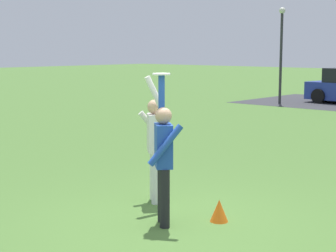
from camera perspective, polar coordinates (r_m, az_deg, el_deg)
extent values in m
plane|color=#4C7533|center=(7.75, 0.41, -10.22)|extent=(120.00, 120.00, 0.00)
cylinder|color=black|center=(7.47, -0.35, -7.63)|extent=(0.14, 0.14, 0.82)
cylinder|color=black|center=(7.72, -0.59, -7.11)|extent=(0.14, 0.14, 0.82)
cube|color=#234CB2|center=(7.44, -0.48, -2.09)|extent=(0.42, 0.40, 0.60)
sphere|color=tan|center=(7.38, -0.48, 1.09)|extent=(0.23, 0.23, 0.23)
cylinder|color=#234CB2|center=(7.21, -0.26, -2.03)|extent=(0.35, 0.41, 0.59)
cylinder|color=#234CB2|center=(7.58, -0.68, 2.91)|extent=(0.09, 0.09, 0.66)
cylinder|color=silver|center=(8.84, -1.48, -5.15)|extent=(0.14, 0.14, 0.82)
cylinder|color=silver|center=(8.59, -1.30, -5.54)|extent=(0.14, 0.14, 0.82)
cube|color=silver|center=(8.58, -1.40, -0.73)|extent=(0.42, 0.40, 0.60)
sphere|color=tan|center=(8.53, -1.41, 2.03)|extent=(0.23, 0.23, 0.23)
cylinder|color=silver|center=(8.79, -1.56, -0.20)|extent=(0.35, 0.41, 0.59)
cylinder|color=silver|center=(8.29, -1.26, 3.13)|extent=(0.27, 0.30, 0.65)
cylinder|color=white|center=(7.55, -0.69, 5.49)|extent=(0.25, 0.25, 0.02)
cylinder|color=black|center=(25.48, 15.54, 3.05)|extent=(0.68, 0.29, 0.66)
cylinder|color=#2D2D33|center=(24.85, 11.78, 6.92)|extent=(0.12, 0.12, 4.00)
sphere|color=silver|center=(24.91, 11.93, 11.80)|extent=(0.28, 0.28, 0.28)
cone|color=orange|center=(7.83, 5.40, -8.84)|extent=(0.26, 0.26, 0.32)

